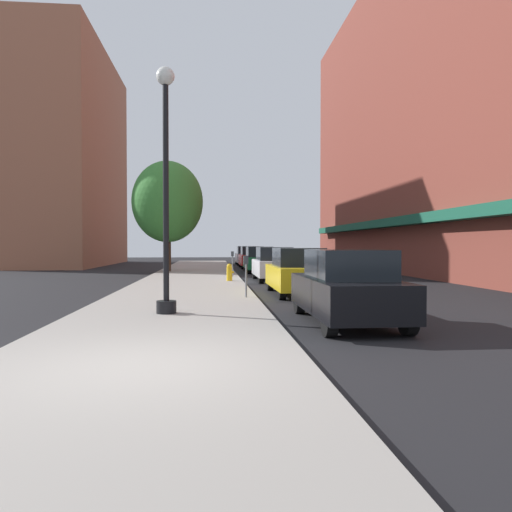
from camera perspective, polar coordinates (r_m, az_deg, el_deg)
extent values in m
plane|color=black|center=(24.94, 1.77, -2.76)|extent=(90.00, 90.00, 0.00)
cube|color=gray|center=(25.76, -7.38, -2.50)|extent=(4.80, 50.00, 0.12)
cube|color=brown|center=(33.03, 20.97, 16.02)|extent=(6.00, 40.00, 20.40)
cube|color=#144C38|center=(30.64, 15.22, 3.76)|extent=(0.90, 34.00, 0.50)
cube|color=#9E6047|center=(45.90, -20.62, 10.50)|extent=(6.00, 18.00, 18.33)
cube|color=#144C38|center=(46.32, -24.56, 2.84)|extent=(0.90, 15.30, 0.50)
cylinder|color=black|center=(11.95, -10.49, -5.91)|extent=(0.48, 0.48, 0.30)
cylinder|color=black|center=(11.92, -10.54, 7.32)|extent=(0.14, 0.14, 5.20)
sphere|color=silver|center=(12.52, -10.60, 20.07)|extent=(0.44, 0.44, 0.44)
cylinder|color=gold|center=(22.28, -3.14, -2.13)|extent=(0.26, 0.26, 0.62)
sphere|color=gold|center=(22.27, -3.14, -1.21)|extent=(0.24, 0.24, 0.24)
cylinder|color=gold|center=(22.28, -2.78, -1.90)|extent=(0.12, 0.10, 0.10)
cylinder|color=slate|center=(25.40, -2.78, -1.22)|extent=(0.06, 0.06, 1.05)
cube|color=#33383D|center=(25.38, -2.79, 0.25)|extent=(0.14, 0.09, 0.26)
cylinder|color=slate|center=(15.29, -1.17, -2.90)|extent=(0.06, 0.06, 1.05)
cube|color=#33383D|center=(15.26, -1.17, -0.45)|extent=(0.14, 0.09, 0.26)
cylinder|color=#422D1E|center=(30.78, -10.33, 0.73)|extent=(0.40, 0.40, 2.70)
ellipsoid|color=#387F33|center=(30.90, -10.35, 6.30)|extent=(4.40, 4.40, 5.06)
cylinder|color=black|center=(12.57, 5.12, -5.31)|extent=(0.22, 0.64, 0.64)
cylinder|color=black|center=(12.94, 11.96, -5.14)|extent=(0.22, 0.64, 0.64)
cylinder|color=black|center=(9.47, 8.63, -7.50)|extent=(0.22, 0.64, 0.64)
cylinder|color=black|center=(9.96, 17.45, -7.11)|extent=(0.22, 0.64, 0.64)
cube|color=black|center=(11.16, 10.56, -4.51)|extent=(1.80, 4.30, 0.76)
cube|color=black|center=(10.97, 10.79, -0.95)|extent=(1.56, 2.20, 0.64)
cylinder|color=black|center=(18.78, 1.67, -3.11)|extent=(0.22, 0.64, 0.64)
cylinder|color=black|center=(19.02, 6.35, -3.06)|extent=(0.22, 0.64, 0.64)
cylinder|color=black|center=(15.61, 3.08, -4.01)|extent=(0.22, 0.64, 0.64)
cylinder|color=black|center=(15.91, 8.66, -3.92)|extent=(0.22, 0.64, 0.64)
cube|color=gold|center=(17.29, 4.88, -2.43)|extent=(1.80, 4.30, 0.76)
cube|color=black|center=(17.11, 4.97, -0.13)|extent=(1.56, 2.20, 0.64)
cylinder|color=black|center=(25.36, -0.13, -1.96)|extent=(0.22, 0.64, 0.64)
cylinder|color=black|center=(25.54, 3.36, -1.94)|extent=(0.22, 0.64, 0.64)
cylinder|color=black|center=(22.18, 0.61, -2.43)|extent=(0.22, 0.64, 0.64)
cylinder|color=black|center=(22.39, 4.58, -2.40)|extent=(0.22, 0.64, 0.64)
cube|color=silver|center=(23.84, 2.08, -1.40)|extent=(1.80, 4.30, 0.76)
cube|color=black|center=(23.67, 2.13, 0.27)|extent=(1.56, 2.20, 0.64)
cylinder|color=black|center=(32.71, -1.27, -1.23)|extent=(0.22, 0.64, 0.64)
cylinder|color=black|center=(32.86, 1.44, -1.21)|extent=(0.22, 0.64, 0.64)
cylinder|color=black|center=(29.52, -0.85, -1.50)|extent=(0.22, 0.64, 0.64)
cylinder|color=black|center=(29.68, 2.16, -1.49)|extent=(0.22, 0.64, 0.64)
cube|color=#196638|center=(31.17, 0.36, -0.76)|extent=(1.80, 4.30, 0.76)
cube|color=black|center=(31.00, 0.39, 0.52)|extent=(1.56, 2.20, 0.64)
cylinder|color=black|center=(38.52, -1.87, -0.84)|extent=(0.22, 0.64, 0.64)
cylinder|color=black|center=(38.64, 0.44, -0.84)|extent=(0.22, 0.64, 0.64)
cylinder|color=black|center=(35.32, -1.57, -1.04)|extent=(0.22, 0.64, 0.64)
cylinder|color=black|center=(35.46, 0.95, -1.03)|extent=(0.22, 0.64, 0.64)
cube|color=red|center=(36.96, -0.52, -0.44)|extent=(1.80, 4.30, 0.76)
cube|color=black|center=(36.80, -0.50, 0.65)|extent=(1.56, 2.20, 0.64)
cylinder|color=black|center=(44.32, -2.31, -0.56)|extent=(0.22, 0.64, 0.64)
cylinder|color=black|center=(44.42, -0.30, -0.56)|extent=(0.22, 0.64, 0.64)
cylinder|color=black|center=(41.12, -2.08, -0.71)|extent=(0.22, 0.64, 0.64)
cylinder|color=black|center=(41.24, 0.08, -0.70)|extent=(0.22, 0.64, 0.64)
cube|color=#B2B2BA|center=(42.76, -1.15, -0.20)|extent=(1.80, 4.30, 0.76)
cube|color=black|center=(42.59, -1.14, 0.74)|extent=(1.56, 2.20, 0.64)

